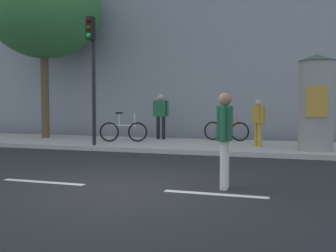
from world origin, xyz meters
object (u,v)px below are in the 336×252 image
object	(u,v)px
bicycle_leaning	(226,130)
pedestrian_in_light_jacket	(225,133)
traffic_light	(92,60)
street_tree	(44,10)
bicycle_upright	(123,131)
poster_column	(316,102)
pedestrian_near_pole	(258,119)
pedestrian_in_red_top	(161,112)

from	to	relation	value
bicycle_leaning	pedestrian_in_light_jacket	bearing A→B (deg)	-80.48
traffic_light	pedestrian_in_light_jacket	xyz separation A→B (m)	(5.27, -4.73, -1.99)
street_tree	bicycle_upright	distance (m)	6.22
poster_column	bicycle_upright	distance (m)	6.76
pedestrian_in_light_jacket	bicycle_upright	distance (m)	7.98
poster_column	bicycle_leaning	distance (m)	4.05
pedestrian_near_pole	pedestrian_in_light_jacket	bearing A→B (deg)	-90.09
pedestrian_in_red_top	bicycle_leaning	xyz separation A→B (m)	(2.57, 0.16, -0.67)
traffic_light	pedestrian_in_red_top	distance (m)	3.76
poster_column	pedestrian_in_red_top	world-z (taller)	poster_column
pedestrian_near_pole	bicycle_upright	size ratio (longest dim) A/B	0.89
pedestrian_in_light_jacket	pedestrian_in_red_top	distance (m)	8.67
pedestrian_in_red_top	pedestrian_near_pole	size ratio (longest dim) A/B	1.16
street_tree	pedestrian_in_light_jacket	distance (m)	11.99
bicycle_leaning	bicycle_upright	distance (m)	3.88
bicycle_leaning	poster_column	bearing A→B (deg)	-37.93
bicycle_leaning	bicycle_upright	bearing A→B (deg)	-155.75
street_tree	bicycle_leaning	xyz separation A→B (m)	(7.38, 0.90, -4.83)
traffic_light	bicycle_upright	world-z (taller)	traffic_light
bicycle_leaning	pedestrian_near_pole	bearing A→B (deg)	-50.99
poster_column	bicycle_upright	size ratio (longest dim) A/B	1.67
poster_column	pedestrian_near_pole	size ratio (longest dim) A/B	1.87
street_tree	pedestrian_near_pole	world-z (taller)	street_tree
pedestrian_in_light_jacket	pedestrian_near_pole	bearing A→B (deg)	89.91
pedestrian_in_red_top	street_tree	bearing A→B (deg)	-171.30
street_tree	bicycle_leaning	world-z (taller)	street_tree
traffic_light	bicycle_upright	xyz separation A→B (m)	(0.41, 1.57, -2.47)
traffic_light	poster_column	world-z (taller)	traffic_light
pedestrian_near_pole	bicycle_leaning	distance (m)	2.18
pedestrian_in_light_jacket	street_tree	bearing A→B (deg)	141.17
poster_column	pedestrian_in_light_jacket	size ratio (longest dim) A/B	1.64
pedestrian_near_pole	bicycle_leaning	bearing A→B (deg)	129.01
traffic_light	bicycle_leaning	bearing A→B (deg)	38.73
traffic_light	bicycle_upright	distance (m)	2.96
bicycle_leaning	pedestrian_in_red_top	bearing A→B (deg)	-176.45
pedestrian_near_pole	pedestrian_in_red_top	bearing A→B (deg)	159.12
pedestrian_in_light_jacket	pedestrian_in_red_top	xyz separation A→B (m)	(-3.89, 7.74, 0.19)
street_tree	bicycle_upright	world-z (taller)	street_tree
pedestrian_in_light_jacket	pedestrian_near_pole	size ratio (longest dim) A/B	1.14
street_tree	pedestrian_in_light_jacket	size ratio (longest dim) A/B	4.13
street_tree	bicycle_leaning	size ratio (longest dim) A/B	4.08
pedestrian_near_pole	bicycle_leaning	world-z (taller)	pedestrian_near_pole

